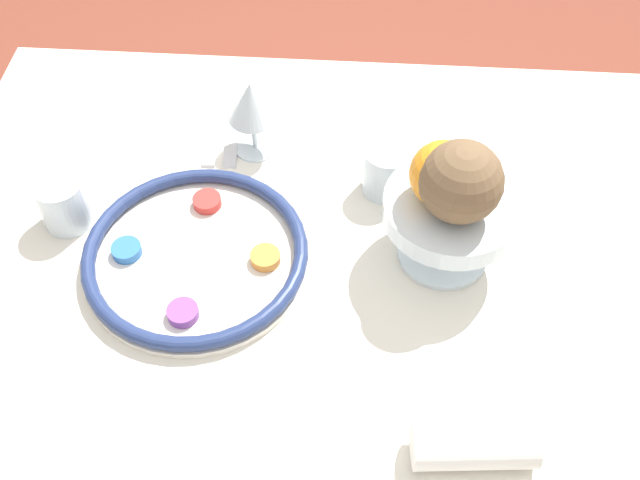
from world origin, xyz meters
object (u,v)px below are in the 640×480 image
(coconut, at_px, (461,182))
(napkin_roll, at_px, (474,447))
(cup_mid, at_px, (387,170))
(orange_fruit, at_px, (443,174))
(cup_near, at_px, (63,202))
(fruit_stand, at_px, (450,215))
(wine_glass, at_px, (251,104))
(seder_plate, at_px, (196,255))

(coconut, height_order, napkin_roll, coconut)
(coconut, height_order, cup_mid, coconut)
(orange_fruit, bearing_deg, coconut, -46.80)
(cup_near, distance_m, cup_mid, 0.46)
(fruit_stand, height_order, orange_fruit, orange_fruit)
(fruit_stand, bearing_deg, cup_mid, 123.69)
(coconut, bearing_deg, cup_near, 175.57)
(wine_glass, height_order, cup_mid, wine_glass)
(seder_plate, relative_size, coconut, 2.95)
(coconut, height_order, cup_near, coconut)
(fruit_stand, relative_size, orange_fruit, 2.09)
(coconut, bearing_deg, wine_glass, 144.05)
(seder_plate, distance_m, cup_near, 0.21)
(seder_plate, height_order, wine_glass, wine_glass)
(coconut, xyz_separation_m, cup_mid, (-0.08, 0.14, -0.13))
(coconut, xyz_separation_m, napkin_roll, (0.02, -0.28, -0.14))
(wine_glass, xyz_separation_m, fruit_stand, (0.29, -0.19, -0.01))
(fruit_stand, xyz_separation_m, orange_fruit, (-0.02, 0.01, 0.07))
(seder_plate, bearing_deg, coconut, 3.33)
(napkin_roll, xyz_separation_m, cup_near, (-0.56, 0.32, 0.01))
(fruit_stand, height_order, cup_mid, fruit_stand)
(orange_fruit, height_order, coconut, coconut)
(wine_glass, bearing_deg, napkin_roll, -57.50)
(cup_mid, bearing_deg, orange_fruit, -61.38)
(seder_plate, height_order, napkin_roll, napkin_roll)
(cup_mid, bearing_deg, fruit_stand, -56.31)
(seder_plate, height_order, cup_mid, cup_mid)
(orange_fruit, xyz_separation_m, napkin_roll, (0.04, -0.30, -0.13))
(napkin_roll, relative_size, cup_mid, 1.86)
(coconut, bearing_deg, fruit_stand, 96.62)
(napkin_roll, bearing_deg, wine_glass, 122.50)
(cup_near, bearing_deg, seder_plate, -17.38)
(wine_glass, distance_m, coconut, 0.36)
(wine_glass, distance_m, napkin_roll, 0.58)
(wine_glass, relative_size, cup_mid, 1.65)
(fruit_stand, relative_size, cup_near, 2.30)
(wine_glass, relative_size, cup_near, 1.65)
(seder_plate, distance_m, cup_mid, 0.30)
(napkin_roll, distance_m, cup_mid, 0.43)
(cup_mid, bearing_deg, seder_plate, -148.80)
(napkin_roll, distance_m, cup_near, 0.64)
(cup_near, height_order, cup_mid, same)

